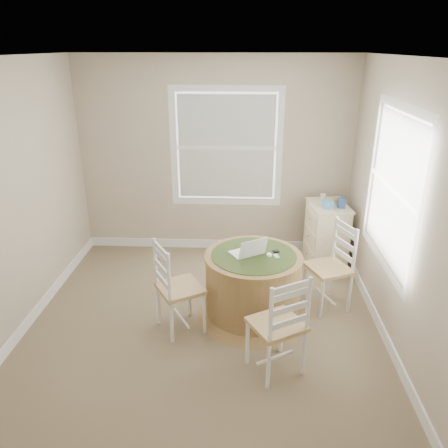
{
  "coord_description": "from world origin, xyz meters",
  "views": [
    {
      "loc": [
        0.4,
        -3.84,
        2.68
      ],
      "look_at": [
        0.19,
        0.45,
        0.92
      ],
      "focal_mm": 35.0,
      "sensor_mm": 36.0,
      "label": 1
    }
  ],
  "objects_px": {
    "corner_chest": "(326,235)",
    "laptop": "(248,252)",
    "round_table": "(253,283)",
    "chair_right": "(328,268)",
    "chair_left": "(180,288)",
    "chair_near": "(277,324)"
  },
  "relations": [
    {
      "from": "corner_chest",
      "to": "laptop",
      "type": "bearing_deg",
      "value": -136.78
    },
    {
      "from": "round_table",
      "to": "chair_right",
      "type": "height_order",
      "value": "chair_right"
    },
    {
      "from": "laptop",
      "to": "round_table",
      "type": "bearing_deg",
      "value": 132.13
    },
    {
      "from": "chair_left",
      "to": "round_table",
      "type": "bearing_deg",
      "value": -99.86
    },
    {
      "from": "chair_left",
      "to": "laptop",
      "type": "relative_size",
      "value": 2.33
    },
    {
      "from": "chair_near",
      "to": "corner_chest",
      "type": "bearing_deg",
      "value": -140.46
    },
    {
      "from": "round_table",
      "to": "laptop",
      "type": "height_order",
      "value": "laptop"
    },
    {
      "from": "corner_chest",
      "to": "chair_left",
      "type": "bearing_deg",
      "value": -144.99
    },
    {
      "from": "chair_left",
      "to": "laptop",
      "type": "bearing_deg",
      "value": -96.94
    },
    {
      "from": "round_table",
      "to": "chair_near",
      "type": "xyz_separation_m",
      "value": [
        0.19,
        -0.83,
        0.08
      ]
    },
    {
      "from": "laptop",
      "to": "chair_right",
      "type": "bearing_deg",
      "value": 161.06
    },
    {
      "from": "chair_near",
      "to": "laptop",
      "type": "xyz_separation_m",
      "value": [
        -0.25,
        0.85,
        0.27
      ]
    },
    {
      "from": "round_table",
      "to": "corner_chest",
      "type": "distance_m",
      "value": 1.56
    },
    {
      "from": "chair_near",
      "to": "corner_chest",
      "type": "distance_m",
      "value": 2.21
    },
    {
      "from": "round_table",
      "to": "chair_left",
      "type": "bearing_deg",
      "value": -176.25
    },
    {
      "from": "corner_chest",
      "to": "chair_right",
      "type": "bearing_deg",
      "value": -105.25
    },
    {
      "from": "round_table",
      "to": "chair_near",
      "type": "bearing_deg",
      "value": -94.13
    },
    {
      "from": "chair_right",
      "to": "laptop",
      "type": "height_order",
      "value": "chair_right"
    },
    {
      "from": "chair_right",
      "to": "corner_chest",
      "type": "bearing_deg",
      "value": 148.79
    },
    {
      "from": "chair_left",
      "to": "chair_near",
      "type": "xyz_separation_m",
      "value": [
        0.91,
        -0.56,
        0.0
      ]
    },
    {
      "from": "chair_near",
      "to": "chair_right",
      "type": "bearing_deg",
      "value": -150.73
    },
    {
      "from": "chair_left",
      "to": "chair_right",
      "type": "relative_size",
      "value": 1.0
    }
  ]
}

